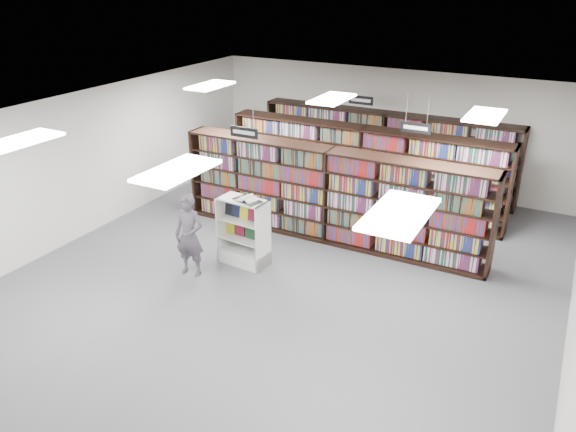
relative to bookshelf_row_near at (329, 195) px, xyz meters
The scene contains 19 objects.
floor 2.26m from the bookshelf_row_near, 90.00° to the right, with size 12.00×12.00×0.00m, color #48484D.
ceiling 2.94m from the bookshelf_row_near, 90.00° to the right, with size 10.00×12.00×0.10m, color silver.
wall_back 4.04m from the bookshelf_row_near, 90.00° to the left, with size 10.00×0.10×3.20m, color silver.
wall_left 5.41m from the bookshelf_row_near, 158.20° to the right, with size 0.10×12.00×3.20m, color silver.
bookshelf_row_near is the anchor object (origin of this frame).
bookshelf_row_mid 2.00m from the bookshelf_row_near, 90.00° to the left, with size 7.00×0.60×2.10m.
bookshelf_row_far 3.70m from the bookshelf_row_near, 90.00° to the left, with size 7.00×0.60×2.10m.
aisle_sign_left 2.33m from the bookshelf_row_near, 146.29° to the right, with size 0.65×0.02×0.80m.
aisle_sign_right 2.33m from the bookshelf_row_near, 33.67° to the left, with size 0.65×0.02×0.80m.
aisle_sign_center 3.38m from the bookshelf_row_near, 99.46° to the left, with size 0.65×0.02×0.80m.
troffer_front_left 6.20m from the bookshelf_row_near, 120.96° to the right, with size 0.60×1.20×0.04m, color white.
troffer_front_center 5.43m from the bookshelf_row_near, 90.00° to the right, with size 0.60×1.20×0.04m, color white.
troffer_front_right 6.20m from the bookshelf_row_near, 59.04° to the right, with size 0.60×1.20×0.04m, color white.
troffer_back_left 3.67m from the bookshelf_row_near, behind, with size 0.60×1.20×0.04m, color white.
troffer_back_center 2.11m from the bookshelf_row_near, ahead, with size 0.60×1.20×0.04m, color white.
troffer_back_right 3.67m from the bookshelf_row_near, ahead, with size 0.60×1.20×0.04m, color white.
endcap_display 2.16m from the bookshelf_row_near, 120.55° to the right, with size 1.05×0.58×1.42m.
open_book 2.11m from the bookshelf_row_near, 116.90° to the right, with size 0.64×0.49×0.13m.
shopper 3.22m from the bookshelf_row_near, 122.87° to the right, with size 0.61×0.40×1.67m, color #4E4752.
Camera 1 is at (4.53, -8.45, 5.57)m, focal length 35.00 mm.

